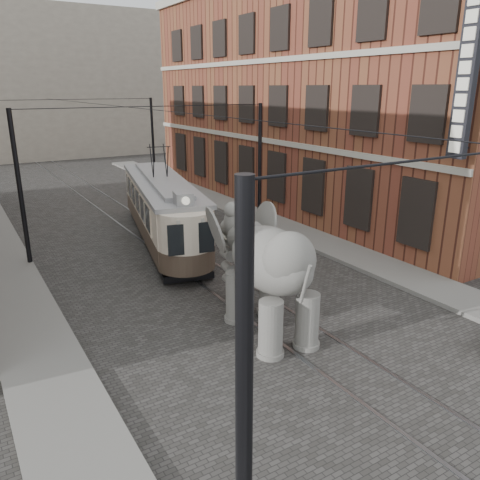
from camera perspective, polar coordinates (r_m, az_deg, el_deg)
ground at (r=16.91m, az=-1.26°, el=-5.68°), size 120.00×120.00×0.00m
tram_rails at (r=16.91m, az=-1.26°, el=-5.64°), size 1.54×80.00×0.02m
sidewalk_right at (r=20.35m, az=13.53°, el=-1.85°), size 2.00×60.00×0.15m
sidewalk_left at (r=15.05m, az=-23.56°, el=-10.06°), size 2.00×60.00×0.15m
brick_building at (r=29.26m, az=8.91°, el=16.10°), size 8.00×26.00×12.00m
distant_block at (r=54.01m, az=-24.11°, el=16.54°), size 28.00×10.00×14.00m
catenary at (r=20.28m, az=-8.97°, el=6.94°), size 11.00×30.20×6.00m
tram at (r=21.76m, az=-9.33°, el=5.35°), size 4.56×11.03×4.29m
elephant at (r=13.30m, az=3.64°, el=-4.39°), size 3.73×5.93×3.43m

